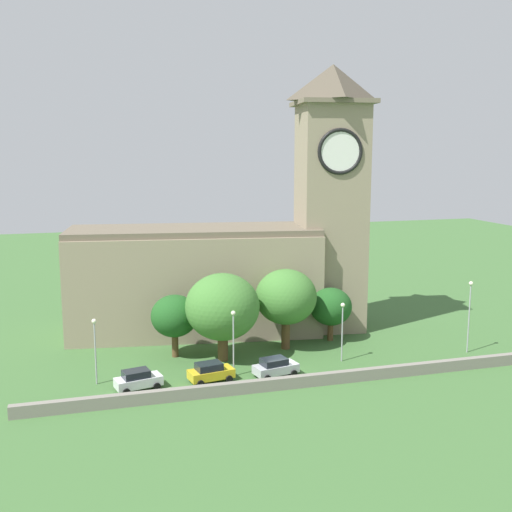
{
  "coord_description": "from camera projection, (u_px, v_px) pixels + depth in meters",
  "views": [
    {
      "loc": [
        -18.04,
        -53.93,
        21.28
      ],
      "look_at": [
        -0.91,
        6.36,
        10.56
      ],
      "focal_mm": 43.57,
      "sensor_mm": 36.0,
      "label": 1
    }
  ],
  "objects": [
    {
      "name": "ground_plane",
      "position": [
        244.0,
        331.0,
        73.8
      ],
      "size": [
        200.0,
        200.0,
        0.0
      ],
      "primitive_type": "plane",
      "color": "#3D6633"
    },
    {
      "name": "car_white",
      "position": [
        138.0,
        380.0,
        55.7
      ],
      "size": [
        4.42,
        2.8,
        1.84
      ],
      "color": "silver",
      "rests_on": "ground"
    },
    {
      "name": "streetlamp_east_mid",
      "position": [
        470.0,
        306.0,
        65.27
      ],
      "size": [
        0.44,
        0.44,
        7.73
      ],
      "color": "#9EA0A5",
      "rests_on": "ground"
    },
    {
      "name": "streetlamp_west_mid",
      "position": [
        233.0,
        332.0,
        58.48
      ],
      "size": [
        0.44,
        0.44,
        6.41
      ],
      "color": "#9EA0A5",
      "rests_on": "ground"
    },
    {
      "name": "tree_churchyard",
      "position": [
        222.0,
        307.0,
        62.69
      ],
      "size": [
        7.55,
        7.55,
        9.05
      ],
      "color": "brown",
      "rests_on": "ground"
    },
    {
      "name": "church",
      "position": [
        239.0,
        253.0,
        73.0
      ],
      "size": [
        35.81,
        14.23,
        30.95
      ],
      "color": "gray",
      "rests_on": "ground"
    },
    {
      "name": "streetlamp_west_end",
      "position": [
        95.0,
        340.0,
        56.48
      ],
      "size": [
        0.44,
        0.44,
        6.2
      ],
      "color": "#9EA0A5",
      "rests_on": "ground"
    },
    {
      "name": "tree_by_tower",
      "position": [
        286.0,
        297.0,
        66.45
      ],
      "size": [
        6.61,
        6.61,
        8.75
      ],
      "color": "brown",
      "rests_on": "ground"
    },
    {
      "name": "streetlamp_central",
      "position": [
        342.0,
        322.0,
        62.67
      ],
      "size": [
        0.44,
        0.44,
        6.11
      ],
      "color": "#9EA0A5",
      "rests_on": "ground"
    },
    {
      "name": "tree_riverside_west",
      "position": [
        331.0,
        307.0,
        69.72
      ],
      "size": [
        4.73,
        4.73,
        6.05
      ],
      "color": "brown",
      "rests_on": "ground"
    },
    {
      "name": "car_yellow",
      "position": [
        211.0,
        372.0,
        57.69
      ],
      "size": [
        4.41,
        2.78,
        1.8
      ],
      "color": "gold",
      "rests_on": "ground"
    },
    {
      "name": "quay_barrier",
      "position": [
        295.0,
        382.0,
        56.21
      ],
      "size": [
        48.69,
        0.7,
        1.09
      ],
      "primitive_type": "cube",
      "color": "gray",
      "rests_on": "ground"
    },
    {
      "name": "tree_riverside_east",
      "position": [
        174.0,
        316.0,
        64.03
      ],
      "size": [
        4.87,
        4.87,
        6.58
      ],
      "color": "brown",
      "rests_on": "ground"
    },
    {
      "name": "car_silver",
      "position": [
        275.0,
        367.0,
        59.06
      ],
      "size": [
        4.51,
        2.87,
        1.78
      ],
      "color": "silver",
      "rests_on": "ground"
    }
  ]
}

